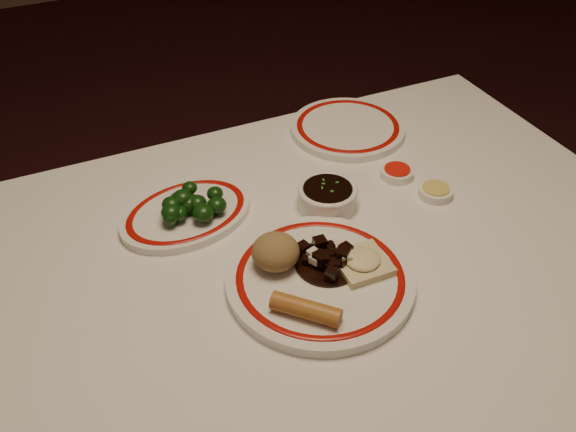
# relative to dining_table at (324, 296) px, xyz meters

# --- Properties ---
(dining_table) EXTENTS (1.20, 0.90, 0.75)m
(dining_table) POSITION_rel_dining_table_xyz_m (0.00, 0.00, 0.00)
(dining_table) COLOR white
(dining_table) RESTS_ON ground
(main_plate) EXTENTS (0.35, 0.35, 0.02)m
(main_plate) POSITION_rel_dining_table_xyz_m (-0.04, -0.05, 0.10)
(main_plate) COLOR white
(main_plate) RESTS_ON dining_table
(rice_mound) EXTENTS (0.08, 0.08, 0.05)m
(rice_mound) POSITION_rel_dining_table_xyz_m (-0.09, 0.00, 0.14)
(rice_mound) COLOR olive
(rice_mound) RESTS_ON main_plate
(spring_roll) EXTENTS (0.09, 0.10, 0.03)m
(spring_roll) POSITION_rel_dining_table_xyz_m (-0.10, -0.12, 0.12)
(spring_roll) COLOR #AE6E2A
(spring_roll) RESTS_ON main_plate
(fried_wonton) EXTENTS (0.08, 0.08, 0.02)m
(fried_wonton) POSITION_rel_dining_table_xyz_m (0.03, -0.06, 0.12)
(fried_wonton) COLOR beige
(fried_wonton) RESTS_ON main_plate
(stirfry_heap) EXTENTS (0.11, 0.11, 0.03)m
(stirfry_heap) POSITION_rel_dining_table_xyz_m (-0.01, -0.03, 0.12)
(stirfry_heap) COLOR black
(stirfry_heap) RESTS_ON main_plate
(broccoli_plate) EXTENTS (0.28, 0.25, 0.02)m
(broccoli_plate) POSITION_rel_dining_table_xyz_m (-0.18, 0.20, 0.10)
(broccoli_plate) COLOR white
(broccoli_plate) RESTS_ON dining_table
(broccoli_pile) EXTENTS (0.12, 0.09, 0.05)m
(broccoli_pile) POSITION_rel_dining_table_xyz_m (-0.18, 0.18, 0.13)
(broccoli_pile) COLOR #23471C
(broccoli_pile) RESTS_ON broccoli_plate
(soy_bowl) EXTENTS (0.11, 0.11, 0.04)m
(soy_bowl) POSITION_rel_dining_table_xyz_m (0.06, 0.12, 0.11)
(soy_bowl) COLOR white
(soy_bowl) RESTS_ON dining_table
(sweet_sour_dish) EXTENTS (0.06, 0.06, 0.02)m
(sweet_sour_dish) POSITION_rel_dining_table_xyz_m (0.23, 0.15, 0.10)
(sweet_sour_dish) COLOR white
(sweet_sour_dish) RESTS_ON dining_table
(mustard_dish) EXTENTS (0.06, 0.06, 0.02)m
(mustard_dish) POSITION_rel_dining_table_xyz_m (0.26, 0.06, 0.10)
(mustard_dish) COLOR white
(mustard_dish) RESTS_ON dining_table
(far_plate) EXTENTS (0.29, 0.29, 0.02)m
(far_plate) POSITION_rel_dining_table_xyz_m (0.22, 0.33, 0.10)
(far_plate) COLOR white
(far_plate) RESTS_ON dining_table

